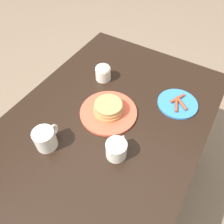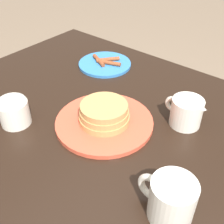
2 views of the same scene
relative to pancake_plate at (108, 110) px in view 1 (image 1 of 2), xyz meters
The scene contains 7 objects.
ground_plane 0.77m from the pancake_plate, 168.58° to the right, with size 8.00×8.00×0.00m, color #7A6651.
dining_table 0.16m from the pancake_plate, 168.58° to the right, with size 1.24×0.84×0.75m.
pancake_plate is the anchor object (origin of this frame).
side_plate_bacon 0.33m from the pancake_plate, 49.64° to the right, with size 0.19×0.19×0.02m.
coffee_mug 0.30m from the pancake_plate, 154.88° to the left, with size 0.12×0.09×0.09m.
creamer_pitcher 0.22m from the pancake_plate, 140.35° to the right, with size 0.12×0.08×0.09m.
sugar_bowl 0.24m from the pancake_plate, 38.17° to the left, with size 0.08×0.08×0.09m.
Camera 1 is at (-0.48, -0.33, 1.53)m, focal length 35.00 mm.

